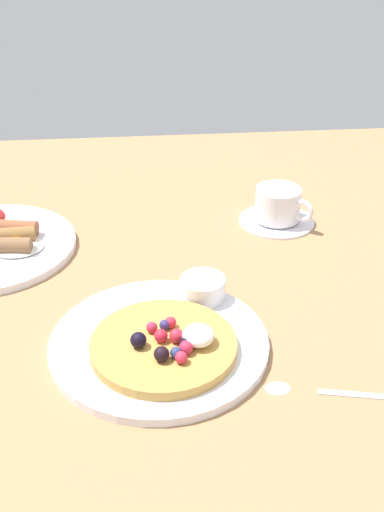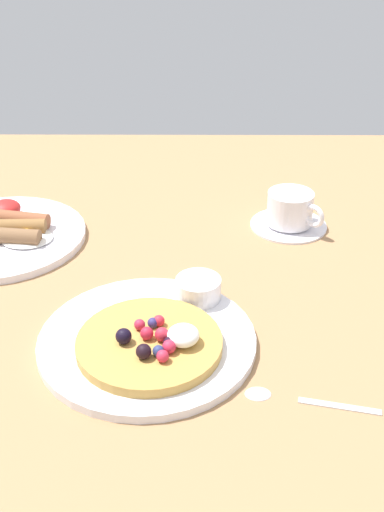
# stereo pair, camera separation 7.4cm
# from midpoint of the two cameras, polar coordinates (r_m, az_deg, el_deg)

# --- Properties ---
(ground_plane) EXTENTS (2.07, 1.15, 0.03)m
(ground_plane) POSITION_cam_midpoint_polar(r_m,az_deg,el_deg) (0.88, 0.85, -2.89)
(ground_plane) COLOR #9F764E
(pancake_plate) EXTENTS (0.26, 0.26, 0.01)m
(pancake_plate) POSITION_cam_midpoint_polar(r_m,az_deg,el_deg) (0.75, -1.23, -7.76)
(pancake_plate) COLOR white
(pancake_plate) RESTS_ON ground_plane
(pancake_with_berries) EXTENTS (0.17, 0.17, 0.03)m
(pancake_with_berries) POSITION_cam_midpoint_polar(r_m,az_deg,el_deg) (0.72, -0.69, -7.91)
(pancake_with_berries) COLOR #BE8F43
(pancake_with_berries) RESTS_ON pancake_plate
(syrup_ramekin) EXTENTS (0.06, 0.06, 0.03)m
(syrup_ramekin) POSITION_cam_midpoint_polar(r_m,az_deg,el_deg) (0.80, 3.22, -3.02)
(syrup_ramekin) COLOR white
(syrup_ramekin) RESTS_ON pancake_plate
(fried_breakfast) EXTENTS (0.12, 0.14, 0.03)m
(fried_breakfast) POSITION_cam_midpoint_polar(r_m,az_deg,el_deg) (0.99, -13.96, 2.74)
(fried_breakfast) COLOR brown
(fried_breakfast) RESTS_ON breakfast_plate
(coffee_saucer) EXTENTS (0.12, 0.12, 0.01)m
(coffee_saucer) POSITION_cam_midpoint_polar(r_m,az_deg,el_deg) (1.02, 10.79, 2.78)
(coffee_saucer) COLOR white
(coffee_saucer) RESTS_ON ground_plane
(coffee_cup) EXTENTS (0.08, 0.08, 0.05)m
(coffee_cup) POSITION_cam_midpoint_polar(r_m,az_deg,el_deg) (1.00, 11.03, 4.26)
(coffee_cup) COLOR white
(coffee_cup) RESTS_ON coffee_saucer
(teaspoon) EXTENTS (0.14, 0.04, 0.01)m
(teaspoon) POSITION_cam_midpoint_polar(r_m,az_deg,el_deg) (0.70, 11.65, -12.46)
(teaspoon) COLOR silver
(teaspoon) RESTS_ON ground_plane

